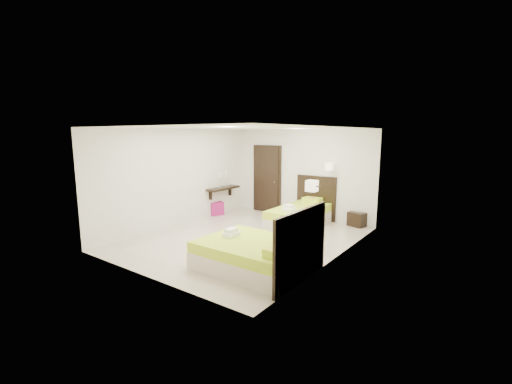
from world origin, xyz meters
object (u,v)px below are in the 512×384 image
Objects in this scene: bed_single at (301,215)px; nightstand at (358,219)px; bed_double at (258,254)px; ottoman at (216,208)px.

bed_single is 4.73× the size of nightstand.
nightstand is at bearing 83.78° from bed_double.
bed_double is at bearing -80.93° from nightstand.
bed_single is 3.26m from bed_double.
bed_single is at bearing 7.39° from ottoman.
bed_double is 4.63× the size of nightstand.
bed_single is 1.02× the size of bed_double.
bed_single reaches higher than nightstand.
ottoman is (-3.60, 2.80, -0.10)m from bed_double.
nightstand is at bearing 17.04° from ottoman.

